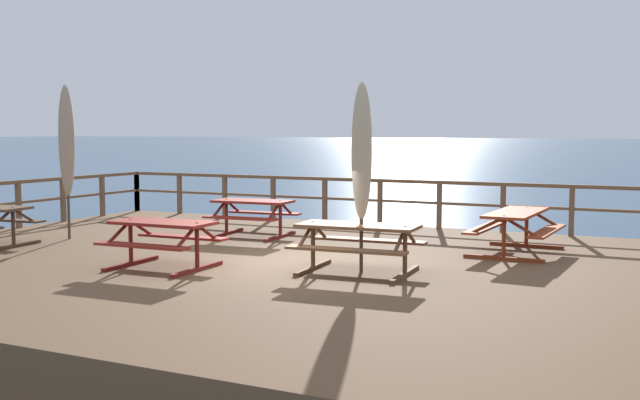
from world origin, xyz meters
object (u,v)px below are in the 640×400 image
at_px(picnic_table_front_right, 253,210).
at_px(patio_umbrella_short_back, 362,152).
at_px(picnic_table_front_left, 358,238).
at_px(picnic_table_mid_right, 163,234).
at_px(picnic_table_back_left, 516,222).
at_px(patio_umbrella_tall_front, 67,141).

xyz_separation_m(picnic_table_front_right, patio_umbrella_short_back, (3.68, -2.82, 1.34)).
bearing_deg(picnic_table_front_left, picnic_table_front_right, 141.79).
relative_size(picnic_table_mid_right, patio_umbrella_short_back, 0.57).
bearing_deg(picnic_table_mid_right, picnic_table_back_left, 40.16).
relative_size(picnic_table_back_left, patio_umbrella_short_back, 0.71).
bearing_deg(picnic_table_front_right, patio_umbrella_tall_front, -147.54).
xyz_separation_m(picnic_table_front_left, patio_umbrella_short_back, (0.03, 0.06, 1.33)).
bearing_deg(picnic_table_front_left, patio_umbrella_short_back, 60.27).
distance_m(picnic_table_front_left, picnic_table_back_left, 3.53).
distance_m(picnic_table_back_left, patio_umbrella_short_back, 3.71).
relative_size(picnic_table_front_right, patio_umbrella_short_back, 0.58).
distance_m(picnic_table_front_left, picnic_table_mid_right, 3.16).
xyz_separation_m(picnic_table_front_right, picnic_table_back_left, (5.45, 0.16, 0.01)).
relative_size(picnic_table_mid_right, picnic_table_front_right, 0.98).
bearing_deg(picnic_table_front_right, patio_umbrella_short_back, -37.42).
distance_m(picnic_table_mid_right, patio_umbrella_tall_front, 4.50).
height_order(picnic_table_mid_right, patio_umbrella_tall_front, patio_umbrella_tall_front).
bearing_deg(picnic_table_front_left, picnic_table_back_left, 59.30).
relative_size(picnic_table_mid_right, patio_umbrella_tall_front, 0.54).
xyz_separation_m(picnic_table_front_left, picnic_table_mid_right, (-2.99, -1.01, -0.01)).
distance_m(picnic_table_front_left, picnic_table_front_right, 4.65).
xyz_separation_m(picnic_table_mid_right, patio_umbrella_short_back, (3.03, 1.07, 1.34)).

